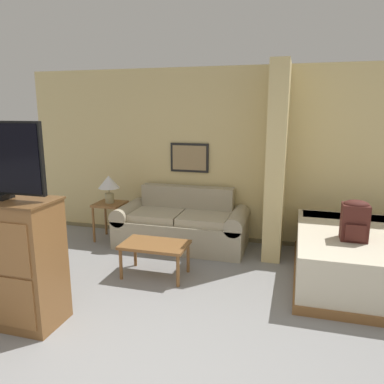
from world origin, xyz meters
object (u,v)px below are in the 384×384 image
couch (182,225)px  coffee_table (155,247)px  table_lamp (109,184)px  tv_dresser (5,261)px  bed (361,257)px  backpack (355,220)px

couch → coffee_table: size_ratio=2.42×
table_lamp → tv_dresser: tv_dresser is taller
tv_dresser → bed: tv_dresser is taller
coffee_table → bed: bearing=12.1°
couch → bed: couch is taller
coffee_table → table_lamp: (-1.14, 1.04, 0.52)m
couch → table_lamp: size_ratio=4.51×
table_lamp → backpack: size_ratio=0.95×
coffee_table → couch: bearing=89.9°
backpack → table_lamp: bearing=166.6°
couch → table_lamp: bearing=-177.5°
table_lamp → tv_dresser: (0.15, -2.34, -0.28)m
coffee_table → tv_dresser: size_ratio=0.66×
couch → coffee_table: (-0.00, -1.09, 0.05)m
couch → tv_dresser: (-0.99, -2.39, 0.29)m
couch → coffee_table: couch is taller
bed → backpack: 0.61m
coffee_table → tv_dresser: 1.65m
couch → backpack: 2.44m
bed → couch: bearing=166.2°
couch → backpack: bearing=-20.9°
table_lamp → bed: size_ratio=0.22×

